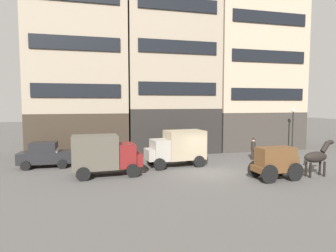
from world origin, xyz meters
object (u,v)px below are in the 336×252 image
(pedestrian_officer, at_px, (253,148))
(streetlamp_curbside, at_px, (293,124))
(draft_horse, at_px, (317,157))
(delivery_truck_near, at_px, (105,154))
(sedan_dark, at_px, (45,155))
(cargo_wagon, at_px, (276,161))
(delivery_truck_far, at_px, (177,147))

(pedestrian_officer, distance_m, streetlamp_curbside, 6.02)
(draft_horse, distance_m, delivery_truck_near, 13.51)
(sedan_dark, distance_m, pedestrian_officer, 16.13)
(delivery_truck_near, relative_size, sedan_dark, 1.18)
(sedan_dark, height_order, pedestrian_officer, sedan_dark)
(draft_horse, xyz_separation_m, delivery_truck_near, (-13.06, 3.46, 0.15))
(delivery_truck_near, distance_m, sedan_dark, 5.46)
(cargo_wagon, bearing_deg, pedestrian_officer, 72.07)
(delivery_truck_near, height_order, sedan_dark, delivery_truck_near)
(delivery_truck_far, bearing_deg, cargo_wagon, -46.76)
(draft_horse, distance_m, delivery_truck_far, 9.29)
(cargo_wagon, xyz_separation_m, delivery_truck_far, (-4.81, 5.11, 0.28))
(draft_horse, relative_size, delivery_truck_far, 0.52)
(delivery_truck_far, height_order, sedan_dark, delivery_truck_far)
(cargo_wagon, height_order, delivery_truck_far, delivery_truck_far)
(pedestrian_officer, bearing_deg, cargo_wagon, -107.93)
(delivery_truck_far, xyz_separation_m, sedan_dark, (-9.40, 1.93, -0.51))
(delivery_truck_near, xyz_separation_m, sedan_dark, (-4.10, 3.57, -0.51))
(pedestrian_officer, bearing_deg, delivery_truck_near, -169.07)
(pedestrian_officer, height_order, streetlamp_curbside, streetlamp_curbside)
(cargo_wagon, relative_size, sedan_dark, 0.80)
(cargo_wagon, bearing_deg, delivery_truck_near, 161.08)
(draft_horse, bearing_deg, pedestrian_officer, 100.61)
(draft_horse, bearing_deg, sedan_dark, 157.70)
(draft_horse, relative_size, pedestrian_officer, 1.31)
(delivery_truck_near, height_order, pedestrian_officer, delivery_truck_near)
(delivery_truck_near, relative_size, pedestrian_officer, 2.46)
(delivery_truck_far, distance_m, sedan_dark, 9.61)
(delivery_truck_near, relative_size, streetlamp_curbside, 1.07)
(streetlamp_curbside, bearing_deg, draft_horse, -118.31)
(delivery_truck_near, xyz_separation_m, delivery_truck_far, (5.30, 1.65, 0.00))
(sedan_dark, relative_size, pedestrian_officer, 2.08)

